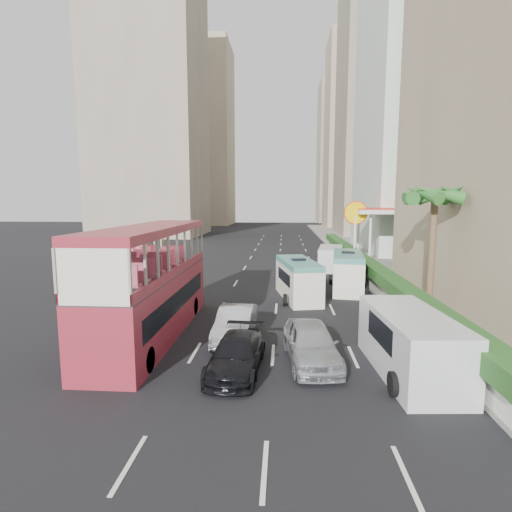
# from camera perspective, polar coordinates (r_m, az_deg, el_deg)

# --- Properties ---
(ground_plane) EXTENTS (200.00, 200.00, 0.00)m
(ground_plane) POSITION_cam_1_polar(r_m,az_deg,el_deg) (18.50, 3.86, -11.62)
(ground_plane) COLOR black
(ground_plane) RESTS_ON ground
(double_decker_bus) EXTENTS (2.50, 11.00, 5.06)m
(double_decker_bus) POSITION_cam_1_polar(r_m,az_deg,el_deg) (18.79, -14.72, -3.55)
(double_decker_bus) COLOR maroon
(double_decker_bus) RESTS_ON ground
(car_silver_lane_a) EXTENTS (1.67, 4.39, 1.43)m
(car_silver_lane_a) POSITION_cam_1_polar(r_m,az_deg,el_deg) (18.37, -2.95, -11.75)
(car_silver_lane_a) COLOR #B2B4B9
(car_silver_lane_a) RESTS_ON ground
(car_silver_lane_b) EXTENTS (2.35, 4.77, 1.56)m
(car_silver_lane_b) POSITION_cam_1_polar(r_m,az_deg,el_deg) (16.02, 7.83, -14.84)
(car_silver_lane_b) COLOR #B2B4B9
(car_silver_lane_b) RESTS_ON ground
(car_black) EXTENTS (2.06, 4.51, 1.28)m
(car_black) POSITION_cam_1_polar(r_m,az_deg,el_deg) (15.19, -2.77, -16.08)
(car_black) COLOR black
(car_black) RESTS_ON ground
(van_asset) EXTENTS (2.32, 4.45, 1.20)m
(van_asset) POSITION_cam_1_polar(r_m,az_deg,el_deg) (31.40, 6.47, -3.53)
(van_asset) COLOR silver
(van_asset) RESTS_ON ground
(minibus_near) EXTENTS (2.91, 5.81, 2.46)m
(minibus_near) POSITION_cam_1_polar(r_m,az_deg,el_deg) (25.52, 6.03, -3.34)
(minibus_near) COLOR silver
(minibus_near) RESTS_ON ground
(minibus_far) EXTENTS (2.67, 6.05, 2.60)m
(minibus_far) POSITION_cam_1_polar(r_m,az_deg,el_deg) (28.52, 12.93, -2.18)
(minibus_far) COLOR silver
(minibus_far) RESTS_ON ground
(panel_van_near) EXTENTS (2.63, 5.72, 2.23)m
(panel_van_near) POSITION_cam_1_polar(r_m,az_deg,el_deg) (15.59, 21.17, -11.58)
(panel_van_near) COLOR silver
(panel_van_near) RESTS_ON ground
(panel_van_far) EXTENTS (2.74, 5.33, 2.04)m
(panel_van_far) POSITION_cam_1_polar(r_m,az_deg,el_deg) (36.94, 10.61, -0.31)
(panel_van_far) COLOR silver
(panel_van_far) RESTS_ON ground
(sidewalk) EXTENTS (6.00, 120.00, 0.18)m
(sidewalk) POSITION_cam_1_polar(r_m,az_deg,el_deg) (43.81, 15.80, -0.43)
(sidewalk) COLOR #99968C
(sidewalk) RESTS_ON ground
(kerb_wall) EXTENTS (0.30, 44.00, 1.00)m
(kerb_wall) POSITION_cam_1_polar(r_m,az_deg,el_deg) (32.52, 14.93, -2.14)
(kerb_wall) COLOR silver
(kerb_wall) RESTS_ON sidewalk
(hedge) EXTENTS (1.10, 44.00, 0.70)m
(hedge) POSITION_cam_1_polar(r_m,az_deg,el_deg) (32.38, 14.99, -0.65)
(hedge) COLOR #2D6626
(hedge) RESTS_ON kerb_wall
(palm_tree) EXTENTS (0.36, 0.36, 6.40)m
(palm_tree) POSITION_cam_1_polar(r_m,az_deg,el_deg) (22.99, 23.80, 0.23)
(palm_tree) COLOR brown
(palm_tree) RESTS_ON sidewalk
(shell_station) EXTENTS (6.50, 8.00, 5.50)m
(shell_station) POSITION_cam_1_polar(r_m,az_deg,el_deg) (41.80, 17.83, 2.78)
(shell_station) COLOR silver
(shell_station) RESTS_ON ground
(tower_stripe) EXTENTS (16.00, 18.00, 58.00)m
(tower_stripe) POSITION_cam_1_polar(r_m,az_deg,el_deg) (59.10, 24.84, 29.88)
(tower_stripe) COLOR white
(tower_stripe) RESTS_ON ground
(tower_mid) EXTENTS (16.00, 16.00, 50.00)m
(tower_mid) POSITION_cam_1_polar(r_m,az_deg,el_deg) (79.82, 18.14, 21.10)
(tower_mid) COLOR #9E917D
(tower_mid) RESTS_ON ground
(tower_far_a) EXTENTS (14.00, 14.00, 44.00)m
(tower_far_a) POSITION_cam_1_polar(r_m,az_deg,el_deg) (102.13, 14.10, 16.52)
(tower_far_a) COLOR tan
(tower_far_a) RESTS_ON ground
(tower_far_b) EXTENTS (14.00, 14.00, 40.00)m
(tower_far_b) POSITION_cam_1_polar(r_m,az_deg,el_deg) (123.41, 12.24, 14.09)
(tower_far_b) COLOR #9E917D
(tower_far_b) RESTS_ON ground
(tower_left_a) EXTENTS (18.00, 18.00, 52.00)m
(tower_left_a) POSITION_cam_1_polar(r_m,az_deg,el_deg) (78.85, -15.01, 22.14)
(tower_left_a) COLOR #9E917D
(tower_left_a) RESTS_ON ground
(tower_left_b) EXTENTS (16.00, 16.00, 46.00)m
(tower_left_b) POSITION_cam_1_polar(r_m,az_deg,el_deg) (110.96, -7.84, 16.48)
(tower_left_b) COLOR tan
(tower_left_b) RESTS_ON ground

